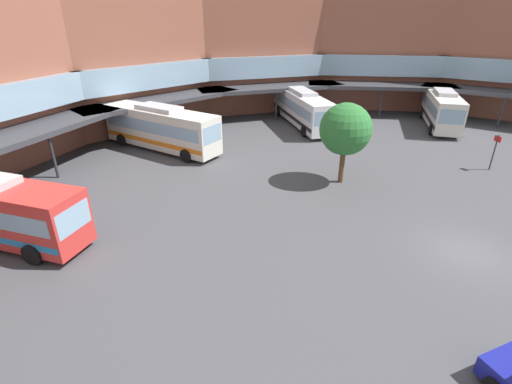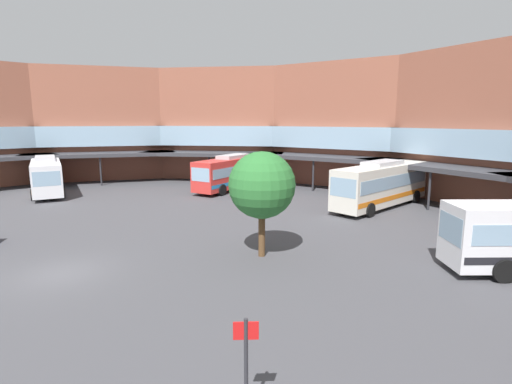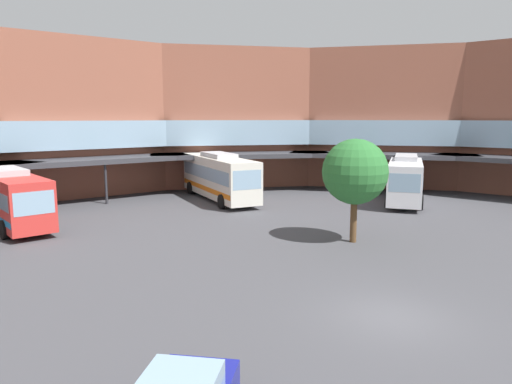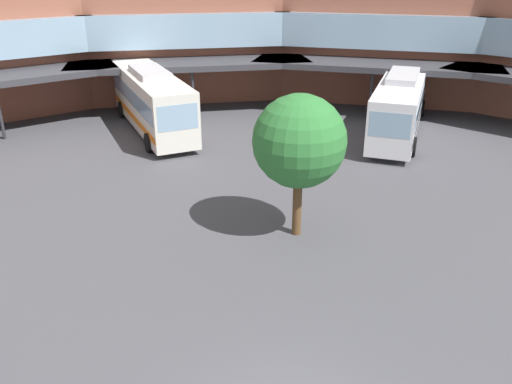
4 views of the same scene
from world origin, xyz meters
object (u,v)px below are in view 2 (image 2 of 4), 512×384
Objects in this scene: bus_0 at (233,172)px; stop_sign_post at (246,362)px; bus_3 at (381,184)px; plaza_tree at (262,185)px; bus_2 at (47,174)px.

bus_0 is 33.67m from stop_sign_post.
bus_3 is 16.13m from plaza_tree.
plaza_tree reaches higher than bus_3.
bus_3 is at bearing 49.98° from bus_2.
stop_sign_post is at bearing 5.97° from bus_2.
bus_2 is 29.00m from plaza_tree.
plaza_tree is at bearing 20.47° from bus_2.
bus_0 is at bearing -78.78° from bus_3.
bus_0 is 0.99× the size of bus_3.
bus_2 is 4.42× the size of stop_sign_post.
bus_0 is 18.91m from bus_2.
bus_2 is (-11.42, -15.07, -0.00)m from bus_0.
plaza_tree is (2.00, -15.89, 1.91)m from bus_3.
bus_3 reaches higher than bus_0.
plaza_tree is (17.40, -12.61, 2.04)m from bus_0.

